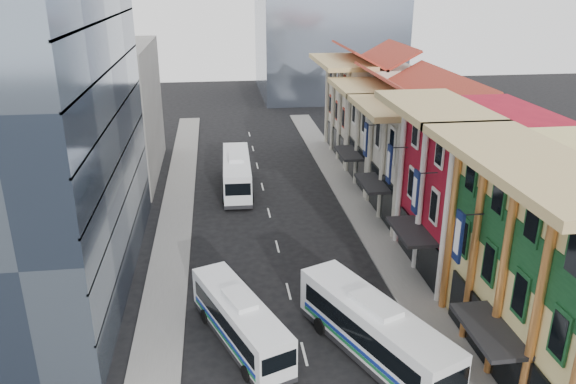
{
  "coord_description": "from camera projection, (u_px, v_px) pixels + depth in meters",
  "views": [
    {
      "loc": [
        -4.42,
        -18.67,
        20.49
      ],
      "look_at": [
        0.55,
        19.51,
        5.67
      ],
      "focal_mm": 35.0,
      "sensor_mm": 36.0,
      "label": 1
    }
  ],
  "objects": [
    {
      "name": "sidewalk_right",
      "position": [
        379.0,
        240.0,
        46.53
      ],
      "size": [
        3.0,
        90.0,
        0.15
      ],
      "primitive_type": "cube",
      "color": "slate",
      "rests_on": "ground"
    },
    {
      "name": "sidewalk_left",
      "position": [
        171.0,
        252.0,
        44.48
      ],
      "size": [
        3.0,
        90.0,
        0.15
      ],
      "primitive_type": "cube",
      "color": "slate",
      "rests_on": "ground"
    },
    {
      "name": "shophouse_red",
      "position": [
        477.0,
        191.0,
        40.44
      ],
      "size": [
        8.0,
        10.0,
        12.0
      ],
      "primitive_type": "cube",
      "color": "maroon",
      "rests_on": "ground"
    },
    {
      "name": "shophouse_cream_near",
      "position": [
        428.0,
        164.0,
        49.59
      ],
      "size": [
        8.0,
        9.0,
        10.0
      ],
      "primitive_type": "cube",
      "color": "beige",
      "rests_on": "ground"
    },
    {
      "name": "shophouse_cream_mid",
      "position": [
        397.0,
        137.0,
        57.92
      ],
      "size": [
        8.0,
        9.0,
        10.0
      ],
      "primitive_type": "cube",
      "color": "beige",
      "rests_on": "ground"
    },
    {
      "name": "shophouse_cream_far",
      "position": [
        370.0,
        110.0,
        67.45
      ],
      "size": [
        8.0,
        12.0,
        11.0
      ],
      "primitive_type": "cube",
      "color": "beige",
      "rests_on": "ground"
    },
    {
      "name": "office_tower",
      "position": [
        13.0,
        70.0,
        35.32
      ],
      "size": [
        12.0,
        26.0,
        30.0
      ],
      "primitive_type": "cube",
      "color": "#3C4A5F",
      "rests_on": "ground"
    },
    {
      "name": "office_block_far",
      "position": [
        107.0,
        112.0,
        59.6
      ],
      "size": [
        10.0,
        18.0,
        14.0
      ],
      "primitive_type": "cube",
      "color": "gray",
      "rests_on": "ground"
    },
    {
      "name": "bus_left_near",
      "position": [
        240.0,
        319.0,
        33.06
      ],
      "size": [
        5.8,
        10.11,
        3.19
      ],
      "primitive_type": null,
      "rotation": [
        0.0,
        0.0,
        0.37
      ],
      "color": "white",
      "rests_on": "ground"
    },
    {
      "name": "bus_left_far",
      "position": [
        237.0,
        172.0,
        56.98
      ],
      "size": [
        3.01,
        11.75,
        3.75
      ],
      "primitive_type": null,
      "rotation": [
        0.0,
        0.0,
        -0.02
      ],
      "color": "white",
      "rests_on": "ground"
    },
    {
      "name": "bus_right",
      "position": [
        374.0,
        330.0,
        31.65
      ],
      "size": [
        7.12,
        11.73,
        3.72
      ],
      "primitive_type": null,
      "rotation": [
        0.0,
        0.0,
        0.41
      ],
      "color": "white",
      "rests_on": "ground"
    }
  ]
}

